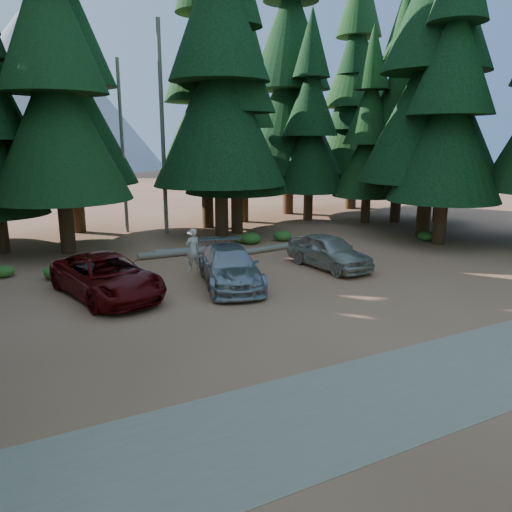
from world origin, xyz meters
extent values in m
plane|color=#955B3F|center=(0.00, 0.00, 0.00)|extent=(160.00, 160.00, 0.00)
cube|color=gray|center=(0.00, -6.50, 0.01)|extent=(26.00, 3.50, 0.01)
cylinder|color=slate|center=(0.80, 14.50, 6.00)|extent=(0.24, 0.24, 12.00)
cylinder|color=slate|center=(-1.20, 16.00, 5.00)|extent=(0.20, 0.20, 10.00)
cone|color=#95999D|center=(0.00, 85.00, 14.00)|extent=(44.00, 44.00, 28.00)
imported|color=#560709|center=(-4.88, 3.65, 0.76)|extent=(3.63, 5.85, 1.51)
imported|color=#9A9CA2|center=(-0.35, 2.90, 0.74)|extent=(3.31, 5.46, 1.48)
imported|color=#AAA497|center=(4.61, 3.28, 0.74)|extent=(2.13, 4.50, 1.49)
imported|color=beige|center=(-1.67, 3.39, 1.45)|extent=(0.65, 0.48, 1.62)
cylinder|color=white|center=(-1.67, 3.44, 2.09)|extent=(0.36, 0.36, 0.04)
cylinder|color=slate|center=(0.59, 8.64, 0.15)|extent=(4.31, 1.12, 0.31)
cylinder|color=slate|center=(-0.59, 8.47, 0.16)|extent=(3.84, 0.51, 0.32)
cylinder|color=slate|center=(2.83, 7.19, 0.14)|extent=(4.37, 0.80, 0.28)
ellipsoid|color=#27671F|center=(-6.21, 6.97, 0.30)|extent=(1.08, 1.08, 0.60)
ellipsoid|color=#27671F|center=(-4.33, 6.46, 0.31)|extent=(1.13, 1.13, 0.62)
ellipsoid|color=#27671F|center=(3.59, 9.84, 0.23)|extent=(0.85, 0.85, 0.47)
ellipsoid|color=#27671F|center=(3.86, 9.40, 0.30)|extent=(1.11, 1.11, 0.61)
ellipsoid|color=#27671F|center=(5.79, 9.27, 0.28)|extent=(1.01, 1.01, 0.56)
ellipsoid|color=#27671F|center=(-8.14, 8.26, 0.23)|extent=(0.84, 0.84, 0.46)
ellipsoid|color=#27671F|center=(12.85, 5.50, 0.28)|extent=(1.00, 1.00, 0.55)
camera|label=1|loc=(-8.11, -14.13, 5.63)|focal=35.00mm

